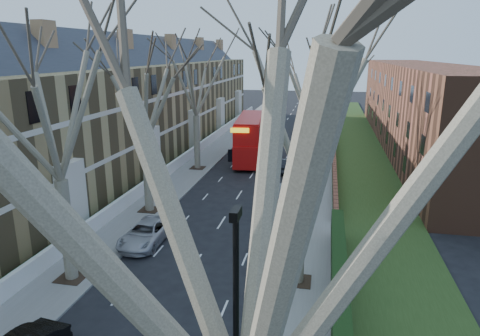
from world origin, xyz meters
The scene contains 17 objects.
pavement_left centered at (-6.00, 39.00, 0.06)m, with size 3.00×102.00×0.12m, color slate.
pavement_right centered at (6.00, 39.00, 0.06)m, with size 3.00×102.00×0.12m, color slate.
terrace_left centered at (-13.65, 31.00, 5.53)m, with size 9.70×78.00×13.60m.
flats_right centered at (17.46, 43.00, 4.98)m, with size 13.97×54.00×10.00m.
front_wall_left centered at (-7.65, 31.00, 0.62)m, with size 0.30×78.00×1.00m.
grass_verge_right centered at (10.50, 39.00, 0.15)m, with size 6.00×102.00×0.06m.
tree_left_mid centered at (-5.70, 6.00, 9.56)m, with size 10.50×10.50×14.71m.
tree_left_far centered at (-5.70, 16.00, 9.24)m, with size 10.15×10.15×14.22m.
tree_left_dist centered at (-5.70, 28.00, 9.56)m, with size 10.50×10.50×14.71m.
tree_right_near centered at (5.70, -6.00, 9.86)m, with size 10.85×10.85×15.20m.
tree_right_mid centered at (5.70, 8.00, 9.56)m, with size 10.50×10.50×14.71m.
tree_right_far centered at (5.70, 22.00, 9.24)m, with size 10.15×10.15×14.22m.
double_decker_bus centered at (-1.24, 32.78, 2.28)m, with size 3.61×11.29×4.64m.
car_left_far centered at (-3.70, 10.91, 0.66)m, with size 2.20×4.76×1.32m, color #ADACB2.
car_right_near centered at (3.70, 17.12, 0.71)m, with size 1.98×4.88×1.42m, color navy.
car_right_mid centered at (3.48, 20.48, 0.73)m, with size 1.71×4.26×1.45m, color gray.
car_right_far centered at (3.07, 28.83, 0.65)m, with size 1.37×3.92×1.29m, color black.
Camera 1 is at (6.76, -11.62, 11.37)m, focal length 32.00 mm.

